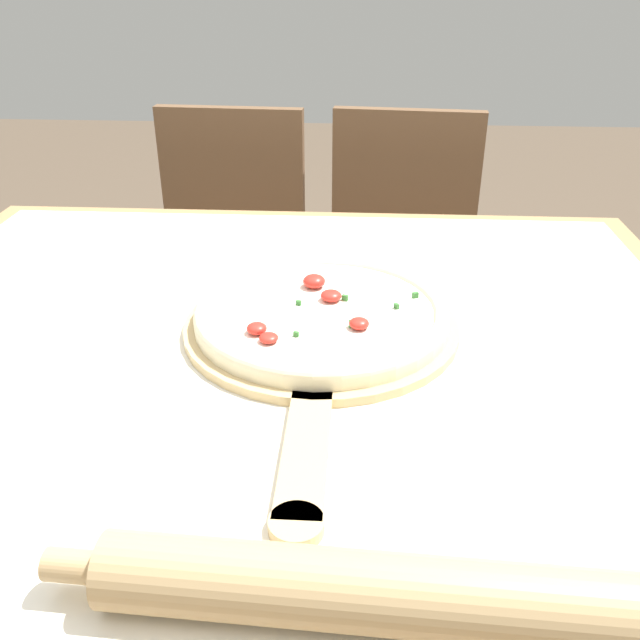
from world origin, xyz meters
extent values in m
cube|color=#A87F51|center=(0.00, 0.00, 0.75)|extent=(1.21, 1.02, 0.03)
cylinder|color=#A87F51|center=(-0.55, 0.46, 0.37)|extent=(0.06, 0.06, 0.74)
cylinder|color=#A87F51|center=(0.55, 0.46, 0.37)|extent=(0.06, 0.06, 0.74)
cube|color=white|center=(0.00, 0.00, 0.77)|extent=(1.13, 0.94, 0.00)
cylinder|color=tan|center=(0.06, 0.02, 0.78)|extent=(0.36, 0.36, 0.01)
cube|color=tan|center=(0.06, -0.24, 0.78)|extent=(0.05, 0.21, 0.01)
cylinder|color=tan|center=(0.06, -0.34, 0.78)|extent=(0.05, 0.05, 0.01)
cylinder|color=beige|center=(0.06, 0.02, 0.79)|extent=(0.33, 0.33, 0.02)
torus|color=beige|center=(0.06, 0.02, 0.80)|extent=(0.33, 0.33, 0.02)
cylinder|color=white|center=(0.06, 0.02, 0.80)|extent=(0.29, 0.29, 0.00)
ellipsoid|color=red|center=(0.07, 0.05, 0.81)|extent=(0.03, 0.03, 0.01)
ellipsoid|color=red|center=(0.04, 0.09, 0.81)|extent=(0.03, 0.03, 0.02)
ellipsoid|color=red|center=(-0.02, -0.05, 0.81)|extent=(0.02, 0.02, 0.01)
ellipsoid|color=red|center=(0.11, -0.03, 0.81)|extent=(0.02, 0.02, 0.01)
ellipsoid|color=red|center=(0.00, -0.07, 0.81)|extent=(0.02, 0.02, 0.01)
cube|color=#387533|center=(0.09, 0.05, 0.81)|extent=(0.01, 0.01, 0.01)
cube|color=#387533|center=(0.03, -0.05, 0.81)|extent=(0.01, 0.01, 0.01)
cube|color=#387533|center=(0.03, 0.03, 0.81)|extent=(0.01, 0.01, 0.01)
cube|color=#387533|center=(0.10, -0.03, 0.81)|extent=(0.01, 0.01, 0.01)
cube|color=#387533|center=(0.18, 0.06, 0.81)|extent=(0.01, 0.01, 0.01)
cube|color=#387533|center=(0.16, 0.03, 0.81)|extent=(0.01, 0.01, 0.01)
cylinder|color=tan|center=(0.12, -0.43, 0.80)|extent=(0.40, 0.08, 0.06)
cylinder|color=tan|center=(-0.10, -0.42, 0.80)|extent=(0.05, 0.03, 0.03)
cube|color=brown|center=(-0.24, 0.78, 0.43)|extent=(0.42, 0.42, 0.02)
cube|color=brown|center=(-0.23, 0.96, 0.66)|extent=(0.38, 0.06, 0.44)
cylinder|color=brown|center=(-0.41, 0.63, 0.21)|extent=(0.04, 0.04, 0.42)
cylinder|color=brown|center=(-0.09, 0.61, 0.21)|extent=(0.04, 0.04, 0.42)
cylinder|color=brown|center=(-0.39, 0.95, 0.21)|extent=(0.04, 0.04, 0.42)
cylinder|color=brown|center=(-0.07, 0.93, 0.21)|extent=(0.04, 0.04, 0.42)
cube|color=brown|center=(0.20, 0.78, 0.43)|extent=(0.44, 0.44, 0.02)
cube|color=brown|center=(0.22, 0.96, 0.66)|extent=(0.38, 0.07, 0.44)
cylinder|color=brown|center=(0.03, 0.63, 0.21)|extent=(0.04, 0.04, 0.42)
cylinder|color=brown|center=(0.35, 0.60, 0.21)|extent=(0.04, 0.04, 0.42)
cylinder|color=brown|center=(0.06, 0.95, 0.21)|extent=(0.04, 0.04, 0.42)
cylinder|color=brown|center=(0.38, 0.92, 0.21)|extent=(0.04, 0.04, 0.42)
camera|label=1|loc=(0.10, -0.77, 1.21)|focal=38.00mm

